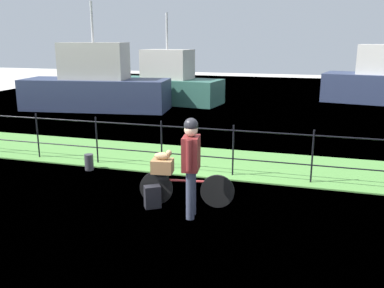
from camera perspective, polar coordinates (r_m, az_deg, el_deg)
The scene contains 13 objects.
ground_plane at distance 7.38m, azimuth -4.26°, elevation -9.03°, with size 60.00×60.00×0.00m, color beige.
grass_strip at distance 10.16m, azimuth 2.01°, elevation -2.36°, with size 27.00×2.40×0.03m, color #569342.
harbor_water at distance 18.68m, azimuth 9.04°, elevation 5.05°, with size 30.00×30.00×0.00m, color slate.
iron_fence at distance 9.16m, azimuth 0.61°, elevation -0.06°, with size 18.04×0.04×1.13m.
bicycle_main at distance 7.45m, azimuth -0.94°, elevation -6.09°, with size 1.69×0.31×0.60m.
wooden_crate at distance 7.40m, azimuth -4.06°, elevation -3.01°, with size 0.37×0.30×0.24m, color olive.
terrier_dog at distance 7.34m, azimuth -3.89°, elevation -1.55°, with size 0.32×0.18×0.18m.
cyclist_person at distance 6.79m, azimuth -0.13°, elevation -2.07°, with size 0.32×0.54×1.68m.
backpack_on_paving at distance 7.45m, azimuth -5.41°, elevation -7.17°, with size 0.28×0.18×0.40m, color black.
mooring_bollard at distance 9.77m, azimuth -13.86°, elevation -2.41°, with size 0.20×0.20×0.37m, color #38383D.
moored_boat_near at distance 21.44m, azimuth 24.51°, elevation 7.75°, with size 5.46×3.21×4.25m.
moored_boat_mid at distance 19.53m, azimuth -3.34°, elevation 8.20°, with size 5.16×2.48×4.03m.
moored_boat_far at distance 18.04m, azimuth -13.02°, elevation 7.75°, with size 6.27×2.77×4.36m.
Camera 1 is at (2.48, -6.32, 2.90)m, focal length 39.13 mm.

